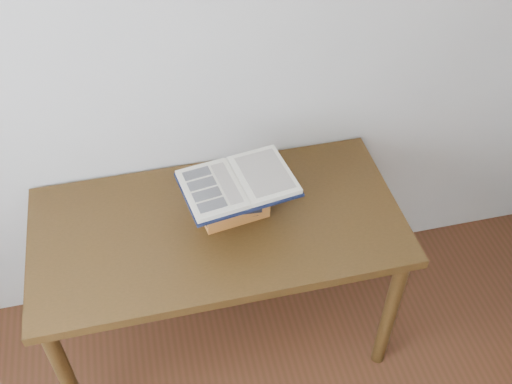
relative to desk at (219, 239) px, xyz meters
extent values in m
cube|color=beige|center=(0.03, 0.37, 0.63)|extent=(3.50, 0.04, 2.60)
cube|color=#402910|center=(0.00, 0.00, 0.08)|extent=(1.42, 0.71, 0.04)
cylinder|color=#402910|center=(-0.65, -0.30, -0.30)|extent=(0.06, 0.06, 0.72)
cylinder|color=#402910|center=(0.65, -0.30, -0.30)|extent=(0.06, 0.06, 0.72)
cylinder|color=#402910|center=(-0.65, 0.30, -0.30)|extent=(0.06, 0.06, 0.72)
cylinder|color=#402910|center=(0.65, 0.30, -0.30)|extent=(0.06, 0.06, 0.72)
cube|color=#A26824|center=(0.07, 0.04, 0.11)|extent=(0.27, 0.18, 0.03)
cube|color=black|center=(0.05, 0.03, 0.14)|extent=(0.21, 0.14, 0.03)
cube|color=#A26824|center=(0.06, 0.03, 0.17)|extent=(0.27, 0.21, 0.03)
cube|color=black|center=(0.05, 0.01, 0.20)|extent=(0.23, 0.16, 0.03)
cube|color=maroon|center=(0.07, 0.02, 0.23)|extent=(0.22, 0.16, 0.03)
cube|color=navy|center=(0.05, 0.02, 0.26)|extent=(0.25, 0.18, 0.03)
cube|color=black|center=(0.09, 0.01, 0.28)|extent=(0.44, 0.34, 0.01)
cube|color=beige|center=(-0.01, -0.01, 0.29)|extent=(0.23, 0.29, 0.02)
cube|color=beige|center=(0.18, 0.02, 0.29)|extent=(0.23, 0.29, 0.02)
cylinder|color=beige|center=(0.09, 0.01, 0.29)|extent=(0.05, 0.27, 0.01)
cube|color=black|center=(-0.05, 0.07, 0.30)|extent=(0.11, 0.06, 0.00)
cube|color=black|center=(-0.05, 0.02, 0.30)|extent=(0.11, 0.06, 0.00)
cube|color=black|center=(-0.04, -0.04, 0.30)|extent=(0.11, 0.06, 0.00)
cube|color=black|center=(-0.03, -0.10, 0.30)|extent=(0.11, 0.06, 0.00)
cube|color=#BCB2A2|center=(0.04, 0.00, 0.30)|extent=(0.08, 0.22, 0.00)
cube|color=#BCB2A2|center=(0.19, 0.02, 0.30)|extent=(0.19, 0.24, 0.00)
camera|label=1|loc=(-0.20, -1.52, 1.80)|focal=42.00mm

